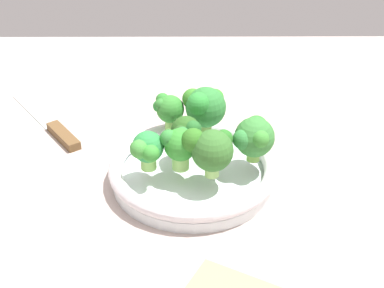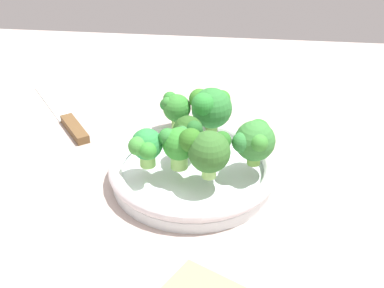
{
  "view_description": "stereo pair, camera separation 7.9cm",
  "coord_description": "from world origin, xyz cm",
  "px_view_note": "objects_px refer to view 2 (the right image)",
  "views": [
    {
      "loc": [
        68.11,
        -0.53,
        50.6
      ],
      "look_at": [
        -2.0,
        -0.16,
        6.88
      ],
      "focal_mm": 51.11,
      "sensor_mm": 36.0,
      "label": 1
    },
    {
      "loc": [
        67.71,
        7.32,
        50.6
      ],
      "look_at": [
        -2.0,
        -0.16,
        6.88
      ],
      "focal_mm": 51.11,
      "sensor_mm": 36.0,
      "label": 2
    }
  ],
  "objects_px": {
    "broccoli_floret_6": "(188,132)",
    "broccoli_floret_5": "(175,107)",
    "broccoli_floret_1": "(145,147)",
    "broccoli_floret_0": "(208,149)",
    "broccoli_floret_3": "(210,107)",
    "bowl": "(192,171)",
    "broccoli_floret_4": "(254,140)",
    "knife": "(66,119)",
    "broccoli_floret_2": "(178,144)"
  },
  "relations": [
    {
      "from": "broccoli_floret_2",
      "to": "broccoli_floret_3",
      "type": "relative_size",
      "value": 0.81
    },
    {
      "from": "bowl",
      "to": "broccoli_floret_3",
      "type": "xyz_separation_m",
      "value": [
        -0.09,
        0.02,
        0.07
      ]
    },
    {
      "from": "broccoli_floret_0",
      "to": "broccoli_floret_3",
      "type": "bearing_deg",
      "value": -176.86
    },
    {
      "from": "broccoli_floret_3",
      "to": "broccoli_floret_5",
      "type": "distance_m",
      "value": 0.06
    },
    {
      "from": "broccoli_floret_2",
      "to": "broccoli_floret_5",
      "type": "xyz_separation_m",
      "value": [
        -0.11,
        -0.02,
        -0.0
      ]
    },
    {
      "from": "bowl",
      "to": "broccoli_floret_0",
      "type": "relative_size",
      "value": 3.54
    },
    {
      "from": "broccoli_floret_3",
      "to": "broccoli_floret_4",
      "type": "distance_m",
      "value": 0.11
    },
    {
      "from": "bowl",
      "to": "broccoli_floret_1",
      "type": "bearing_deg",
      "value": -67.3
    },
    {
      "from": "broccoli_floret_6",
      "to": "knife",
      "type": "height_order",
      "value": "broccoli_floret_6"
    },
    {
      "from": "broccoli_floret_6",
      "to": "knife",
      "type": "distance_m",
      "value": 0.29
    },
    {
      "from": "knife",
      "to": "broccoli_floret_2",
      "type": "bearing_deg",
      "value": 52.17
    },
    {
      "from": "bowl",
      "to": "broccoli_floret_1",
      "type": "distance_m",
      "value": 0.09
    },
    {
      "from": "broccoli_floret_5",
      "to": "knife",
      "type": "relative_size",
      "value": 0.27
    },
    {
      "from": "broccoli_floret_0",
      "to": "broccoli_floret_3",
      "type": "distance_m",
      "value": 0.12
    },
    {
      "from": "broccoli_floret_6",
      "to": "knife",
      "type": "bearing_deg",
      "value": -119.72
    },
    {
      "from": "knife",
      "to": "broccoli_floret_3",
      "type": "bearing_deg",
      "value": 74.09
    },
    {
      "from": "broccoli_floret_0",
      "to": "broccoli_floret_5",
      "type": "relative_size",
      "value": 1.2
    },
    {
      "from": "knife",
      "to": "broccoli_floret_5",
      "type": "bearing_deg",
      "value": 72.33
    },
    {
      "from": "broccoli_floret_4",
      "to": "knife",
      "type": "bearing_deg",
      "value": -115.11
    },
    {
      "from": "broccoli_floret_0",
      "to": "broccoli_floret_5",
      "type": "xyz_separation_m",
      "value": [
        -0.13,
        -0.07,
        -0.01
      ]
    },
    {
      "from": "broccoli_floret_2",
      "to": "broccoli_floret_6",
      "type": "distance_m",
      "value": 0.04
    },
    {
      "from": "broccoli_floret_0",
      "to": "knife",
      "type": "xyz_separation_m",
      "value": [
        -0.2,
        -0.28,
        -0.08
      ]
    },
    {
      "from": "broccoli_floret_0",
      "to": "broccoli_floret_5",
      "type": "height_order",
      "value": "broccoli_floret_0"
    },
    {
      "from": "broccoli_floret_6",
      "to": "broccoli_floret_5",
      "type": "bearing_deg",
      "value": -157.24
    },
    {
      "from": "bowl",
      "to": "broccoli_floret_3",
      "type": "height_order",
      "value": "broccoli_floret_3"
    },
    {
      "from": "broccoli_floret_5",
      "to": "knife",
      "type": "height_order",
      "value": "broccoli_floret_5"
    },
    {
      "from": "broccoli_floret_2",
      "to": "broccoli_floret_4",
      "type": "height_order",
      "value": "broccoli_floret_4"
    },
    {
      "from": "broccoli_floret_2",
      "to": "broccoli_floret_5",
      "type": "relative_size",
      "value": 1.07
    },
    {
      "from": "broccoli_floret_2",
      "to": "broccoli_floret_5",
      "type": "height_order",
      "value": "broccoli_floret_2"
    },
    {
      "from": "broccoli_floret_1",
      "to": "broccoli_floret_3",
      "type": "xyz_separation_m",
      "value": [
        -0.12,
        0.09,
        0.01
      ]
    },
    {
      "from": "broccoli_floret_0",
      "to": "knife",
      "type": "relative_size",
      "value": 0.32
    },
    {
      "from": "broccoli_floret_3",
      "to": "knife",
      "type": "distance_m",
      "value": 0.3
    },
    {
      "from": "broccoli_floret_2",
      "to": "broccoli_floret_3",
      "type": "height_order",
      "value": "broccoli_floret_3"
    },
    {
      "from": "broccoli_floret_1",
      "to": "broccoli_floret_6",
      "type": "bearing_deg",
      "value": 132.36
    },
    {
      "from": "broccoli_floret_1",
      "to": "broccoli_floret_5",
      "type": "distance_m",
      "value": 0.13
    },
    {
      "from": "broccoli_floret_3",
      "to": "broccoli_floret_4",
      "type": "relative_size",
      "value": 1.14
    },
    {
      "from": "bowl",
      "to": "broccoli_floret_5",
      "type": "xyz_separation_m",
      "value": [
        -0.1,
        -0.04,
        0.06
      ]
    },
    {
      "from": "bowl",
      "to": "broccoli_floret_0",
      "type": "bearing_deg",
      "value": 37.49
    },
    {
      "from": "bowl",
      "to": "broccoli_floret_4",
      "type": "relative_size",
      "value": 3.68
    },
    {
      "from": "broccoli_floret_5",
      "to": "broccoli_floret_6",
      "type": "xyz_separation_m",
      "value": [
        0.07,
        0.03,
        -0.0
      ]
    },
    {
      "from": "bowl",
      "to": "broccoli_floret_3",
      "type": "distance_m",
      "value": 0.11
    },
    {
      "from": "broccoli_floret_3",
      "to": "knife",
      "type": "bearing_deg",
      "value": -105.91
    },
    {
      "from": "broccoli_floret_0",
      "to": "broccoli_floret_3",
      "type": "height_order",
      "value": "broccoli_floret_3"
    },
    {
      "from": "bowl",
      "to": "broccoli_floret_1",
      "type": "xyz_separation_m",
      "value": [
        0.03,
        -0.07,
        0.06
      ]
    },
    {
      "from": "broccoli_floret_2",
      "to": "knife",
      "type": "height_order",
      "value": "broccoli_floret_2"
    },
    {
      "from": "knife",
      "to": "broccoli_floret_0",
      "type": "bearing_deg",
      "value": 54.51
    },
    {
      "from": "knife",
      "to": "bowl",
      "type": "bearing_deg",
      "value": 56.99
    },
    {
      "from": "broccoli_floret_4",
      "to": "broccoli_floret_6",
      "type": "relative_size",
      "value": 1.19
    },
    {
      "from": "broccoli_floret_1",
      "to": "broccoli_floret_4",
      "type": "bearing_deg",
      "value": 100.7
    },
    {
      "from": "bowl",
      "to": "broccoli_floret_1",
      "type": "height_order",
      "value": "broccoli_floret_1"
    }
  ]
}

